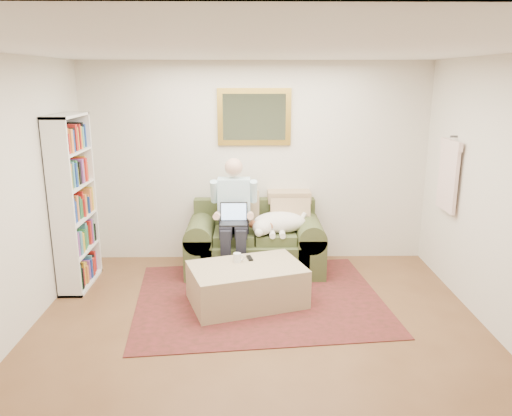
{
  "coord_description": "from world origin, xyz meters",
  "views": [
    {
      "loc": [
        -0.09,
        -3.96,
        2.4
      ],
      "look_at": [
        -0.01,
        1.52,
        0.95
      ],
      "focal_mm": 35.0,
      "sensor_mm": 36.0,
      "label": 1
    }
  ],
  "objects_px": {
    "ottoman": "(247,285)",
    "seated_man": "(234,219)",
    "sleeping_dog": "(280,222)",
    "laptop": "(234,218)",
    "sofa": "(255,248)",
    "coffee_mug": "(237,258)",
    "bookshelf": "(73,203)"
  },
  "relations": [
    {
      "from": "ottoman",
      "to": "bookshelf",
      "type": "relative_size",
      "value": 0.59
    },
    {
      "from": "laptop",
      "to": "bookshelf",
      "type": "relative_size",
      "value": 0.17
    },
    {
      "from": "ottoman",
      "to": "sofa",
      "type": "bearing_deg",
      "value": 84.26
    },
    {
      "from": "sofa",
      "to": "seated_man",
      "type": "xyz_separation_m",
      "value": [
        -0.26,
        -0.16,
        0.42
      ]
    },
    {
      "from": "laptop",
      "to": "coffee_mug",
      "type": "xyz_separation_m",
      "value": [
        0.05,
        -0.64,
        -0.27
      ]
    },
    {
      "from": "seated_man",
      "to": "ottoman",
      "type": "xyz_separation_m",
      "value": [
        0.16,
        -0.83,
        -0.5
      ]
    },
    {
      "from": "laptop",
      "to": "coffee_mug",
      "type": "bearing_deg",
      "value": -85.2
    },
    {
      "from": "seated_man",
      "to": "sleeping_dog",
      "type": "bearing_deg",
      "value": 7.13
    },
    {
      "from": "laptop",
      "to": "sleeping_dog",
      "type": "height_order",
      "value": "laptop"
    },
    {
      "from": "seated_man",
      "to": "sleeping_dog",
      "type": "height_order",
      "value": "seated_man"
    },
    {
      "from": "seated_man",
      "to": "coffee_mug",
      "type": "distance_m",
      "value": 0.74
    },
    {
      "from": "sleeping_dog",
      "to": "ottoman",
      "type": "relative_size",
      "value": 0.59
    },
    {
      "from": "ottoman",
      "to": "seated_man",
      "type": "bearing_deg",
      "value": 100.78
    },
    {
      "from": "sofa",
      "to": "ottoman",
      "type": "distance_m",
      "value": 0.99
    },
    {
      "from": "sofa",
      "to": "bookshelf",
      "type": "distance_m",
      "value": 2.24
    },
    {
      "from": "sofa",
      "to": "laptop",
      "type": "distance_m",
      "value": 0.57
    },
    {
      "from": "seated_man",
      "to": "laptop",
      "type": "distance_m",
      "value": 0.07
    },
    {
      "from": "sofa",
      "to": "sleeping_dog",
      "type": "xyz_separation_m",
      "value": [
        0.31,
        -0.09,
        0.36
      ]
    },
    {
      "from": "sofa",
      "to": "coffee_mug",
      "type": "height_order",
      "value": "sofa"
    },
    {
      "from": "sofa",
      "to": "coffee_mug",
      "type": "distance_m",
      "value": 0.9
    },
    {
      "from": "laptop",
      "to": "sleeping_dog",
      "type": "bearing_deg",
      "value": 13.64
    },
    {
      "from": "sofa",
      "to": "ottoman",
      "type": "bearing_deg",
      "value": -95.74
    },
    {
      "from": "seated_man",
      "to": "ottoman",
      "type": "height_order",
      "value": "seated_man"
    },
    {
      "from": "sofa",
      "to": "bookshelf",
      "type": "relative_size",
      "value": 0.85
    },
    {
      "from": "seated_man",
      "to": "laptop",
      "type": "bearing_deg",
      "value": -90.0
    },
    {
      "from": "sofa",
      "to": "laptop",
      "type": "relative_size",
      "value": 5.15
    },
    {
      "from": "sofa",
      "to": "sleeping_dog",
      "type": "distance_m",
      "value": 0.48
    },
    {
      "from": "seated_man",
      "to": "ottoman",
      "type": "distance_m",
      "value": 0.98
    },
    {
      "from": "sleeping_dog",
      "to": "laptop",
      "type": "bearing_deg",
      "value": -166.36
    },
    {
      "from": "sleeping_dog",
      "to": "coffee_mug",
      "type": "bearing_deg",
      "value": -123.4
    },
    {
      "from": "seated_man",
      "to": "laptop",
      "type": "height_order",
      "value": "seated_man"
    },
    {
      "from": "seated_man",
      "to": "coffee_mug",
      "type": "xyz_separation_m",
      "value": [
        0.05,
        -0.7,
        -0.24
      ]
    }
  ]
}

